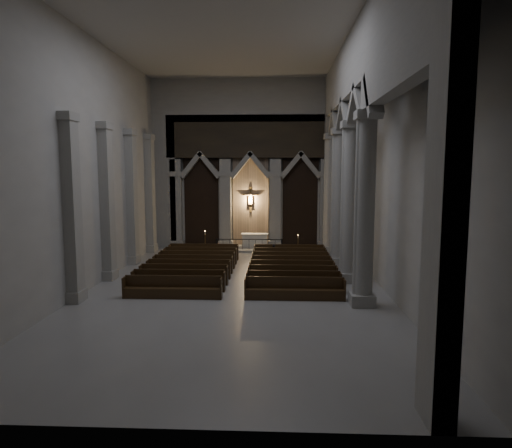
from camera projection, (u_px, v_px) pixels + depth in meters
The scene contains 11 objects.
room at pixel (236, 127), 21.01m from camera, with size 24.00×24.10×12.00m.
sanctuary_wall at pixel (250, 156), 32.57m from camera, with size 14.00×0.77×12.00m.
right_arcade at pixel (352, 125), 22.05m from camera, with size 1.00×24.00×12.00m.
left_pilasters at pixel (120, 202), 25.22m from camera, with size 0.60×13.00×8.03m.
sanctuary_step at pixel (250, 249), 32.42m from camera, with size 8.50×2.60×0.15m, color gray.
altar at pixel (255, 240), 32.57m from camera, with size 1.92×0.77×0.97m.
altar_rail at pixel (249, 243), 31.55m from camera, with size 4.63×0.09×0.91m.
candle_stand_left at pixel (205, 247), 31.19m from camera, with size 0.26×0.26×1.53m.
candle_stand_right at pixel (298, 248), 31.07m from camera, with size 0.21×0.21×1.26m.
pews at pixel (241, 270), 24.43m from camera, with size 9.80×9.20×0.98m.
worshipper at pixel (274, 253), 28.25m from camera, with size 0.39×0.26×1.07m, color black.
Camera 1 is at (1.88, -21.33, 5.69)m, focal length 32.00 mm.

